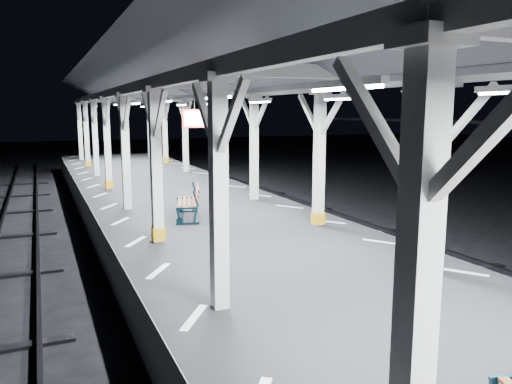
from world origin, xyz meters
TOP-DOWN VIEW (x-y plane):
  - ground at (0.00, 0.00)m, footprint 120.00×120.00m
  - platform at (0.00, 0.00)m, footprint 6.00×50.00m
  - hazard_stripes_left at (-2.45, 0.00)m, footprint 1.00×48.00m
  - hazard_stripes_right at (2.45, 0.00)m, footprint 1.00×48.00m
  - track_left at (-5.00, 0.00)m, footprint 2.20×60.00m
  - track_right at (5.00, 0.00)m, footprint 2.20×60.00m
  - canopy at (0.00, -0.02)m, footprint 5.40×49.00m
  - bench_mid at (-0.67, 4.06)m, footprint 1.00×1.71m

SIDE VIEW (x-z plane):
  - ground at x=0.00m, z-range 0.00..0.00m
  - track_left at x=-5.00m, z-range 0.00..0.16m
  - track_right at x=5.00m, z-range 0.00..0.16m
  - platform at x=0.00m, z-range 0.00..1.00m
  - hazard_stripes_left at x=-2.45m, z-range 1.00..1.01m
  - hazard_stripes_right at x=2.45m, z-range 1.00..1.01m
  - bench_mid at x=-0.67m, z-range 1.03..1.90m
  - canopy at x=0.00m, z-range 2.23..6.88m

